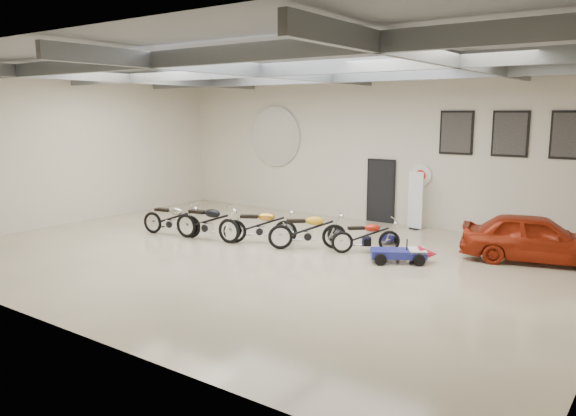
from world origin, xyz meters
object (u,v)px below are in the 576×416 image
Objects in this scene: motorcycle_red at (366,235)px; vintage_car at (536,238)px; motorcycle_silver at (171,218)px; motorcycle_yellow at (307,229)px; banner_stand at (416,201)px; motorcycle_black at (207,221)px; go_kart at (404,251)px; motorcycle_gold at (260,225)px.

vintage_car is (3.90, 1.65, 0.14)m from motorcycle_red.
motorcycle_silver is 0.98× the size of motorcycle_yellow.
motorcycle_yellow reaches higher than motorcycle_silver.
banner_stand reaches higher than motorcycle_yellow.
motorcycle_red is 4.24m from vintage_car.
motorcycle_black is 3.09m from motorcycle_yellow.
motorcycle_red reaches higher than go_kart.
motorcycle_black is 0.62× the size of vintage_car.
motorcycle_yellow is 1.16× the size of motorcycle_red.
go_kart is at bearing 112.00° from vintage_car.
banner_stand is 0.84× the size of motorcycle_black.
motorcycle_silver is 7.19m from go_kart.
motorcycle_black is 1.61m from motorcycle_gold.
motorcycle_red is at bearing 133.80° from go_kart.
motorcycle_red is at bearing 98.39° from vintage_car.
motorcycle_silver is 2.94m from motorcycle_gold.
motorcycle_gold reaches higher than go_kart.
vintage_car is (5.40, 2.22, 0.06)m from motorcycle_yellow.
banner_stand reaches higher than vintage_car.
go_kart is (4.24, 0.46, -0.24)m from motorcycle_gold.
motorcycle_black is (-4.32, -5.05, -0.36)m from banner_stand.
motorcycle_black reaches higher than motorcycle_yellow.
banner_stand is at bearing 77.61° from go_kart.
vintage_car reaches higher than motorcycle_black.
banner_stand is 4.53m from vintage_car.
vintage_car reaches higher than motorcycle_silver.
motorcycle_silver is 1.24× the size of go_kart.
motorcycle_black is 5.83m from go_kart.
banner_stand is 4.44m from motorcycle_yellow.
motorcycle_silver reaches higher than motorcycle_red.
motorcycle_gold is 1.25× the size of go_kart.
motorcycle_black is 1.22× the size of motorcycle_red.
motorcycle_gold is at bearing -114.67° from banner_stand.
motorcycle_gold is at bearing 5.43° from motorcycle_silver.
banner_stand is 5.28m from motorcycle_gold.
banner_stand is 3.68m from motorcycle_red.
motorcycle_red is at bearing -16.53° from motorcycle_gold.
motorcycle_red is (2.99, 0.78, -0.07)m from motorcycle_gold.
motorcycle_black is 1.33× the size of go_kart.
motorcycle_gold is 3.10m from motorcycle_red.
motorcycle_black is (1.36, 0.14, 0.04)m from motorcycle_silver.
vintage_car is at bearing -18.25° from banner_stand.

